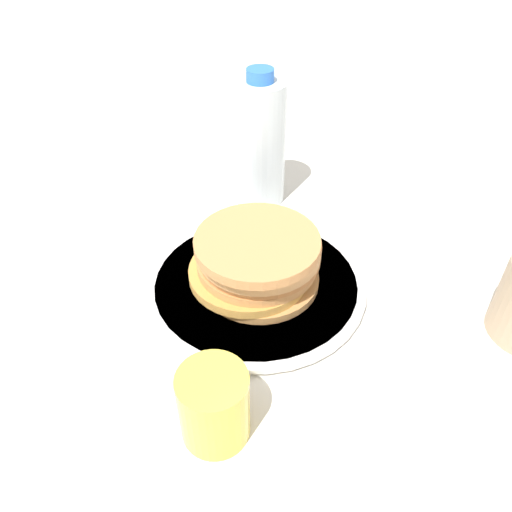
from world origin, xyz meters
The scene contains 5 objects.
ground_plane centered at (0.00, 0.00, 0.00)m, with size 4.00×4.00×0.00m, color silver.
plate centered at (0.03, -0.02, 0.01)m, with size 0.28×0.28×0.01m.
pancake_stack centered at (0.03, -0.02, 0.05)m, with size 0.16×0.17×0.07m.
juice_glass centered at (-0.11, 0.13, 0.04)m, with size 0.07×0.07×0.08m.
water_bottle_near centered at (0.19, -0.16, 0.10)m, with size 0.08×0.08×0.21m.
Camera 1 is at (-0.34, 0.27, 0.45)m, focal length 35.00 mm.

